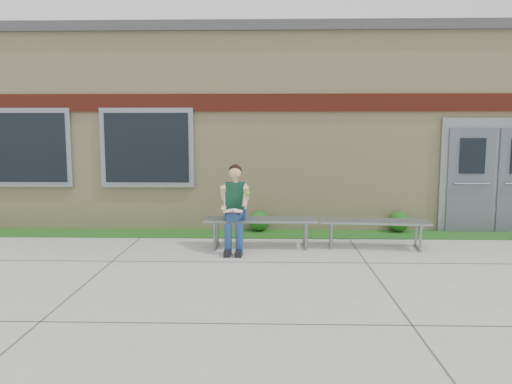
{
  "coord_description": "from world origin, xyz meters",
  "views": [
    {
      "loc": [
        -0.53,
        -7.11,
        2.07
      ],
      "look_at": [
        -0.76,
        1.7,
        0.96
      ],
      "focal_mm": 35.0,
      "sensor_mm": 36.0,
      "label": 1
    }
  ],
  "objects": [
    {
      "name": "bench_right",
      "position": [
        1.32,
        1.54,
        0.38
      ],
      "size": [
        1.92,
        0.7,
        0.49
      ],
      "rotation": [
        0.0,
        0.0,
        -0.1
      ],
      "color": "gray",
      "rests_on": "ground"
    },
    {
      "name": "shrub_east",
      "position": [
        2.09,
        2.85,
        0.23
      ],
      "size": [
        0.42,
        0.42,
        0.42
      ],
      "primitive_type": "sphere",
      "color": "#124614",
      "rests_on": "grass_strip"
    },
    {
      "name": "ground",
      "position": [
        0.0,
        0.0,
        0.0
      ],
      "size": [
        80.0,
        80.0,
        0.0
      ],
      "primitive_type": "plane",
      "color": "#9E9E99",
      "rests_on": "ground"
    },
    {
      "name": "shrub_mid",
      "position": [
        -0.73,
        2.85,
        0.23
      ],
      "size": [
        0.41,
        0.41,
        0.41
      ],
      "primitive_type": "sphere",
      "color": "#124614",
      "rests_on": "grass_strip"
    },
    {
      "name": "girl",
      "position": [
        -1.11,
        1.32,
        0.77
      ],
      "size": [
        0.52,
        0.87,
        1.47
      ],
      "rotation": [
        0.0,
        0.0,
        -0.04
      ],
      "color": "navy",
      "rests_on": "ground"
    },
    {
      "name": "school_building",
      "position": [
        -0.0,
        5.99,
        2.1
      ],
      "size": [
        16.2,
        6.22,
        4.2
      ],
      "color": "beige",
      "rests_on": "ground"
    },
    {
      "name": "bench_left",
      "position": [
        -0.68,
        1.54,
        0.4
      ],
      "size": [
        1.97,
        0.55,
        0.51
      ],
      "rotation": [
        0.0,
        0.0,
        0.0
      ],
      "color": "gray",
      "rests_on": "ground"
    },
    {
      "name": "grass_strip",
      "position": [
        0.0,
        2.6,
        0.01
      ],
      "size": [
        16.0,
        0.8,
        0.02
      ],
      "primitive_type": "cube",
      "color": "#124614",
      "rests_on": "ground"
    }
  ]
}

